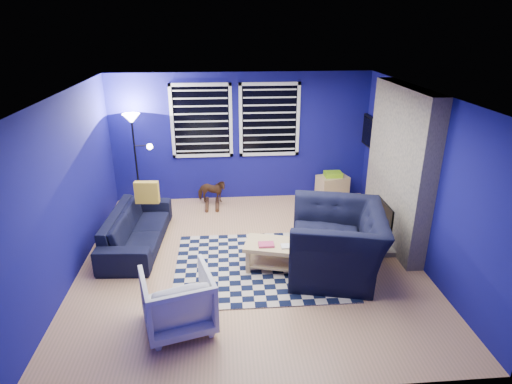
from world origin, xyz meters
TOP-DOWN VIEW (x-y plane):
  - floor at (0.00, 0.00)m, footprint 5.00×5.00m
  - ceiling at (0.00, 0.00)m, footprint 5.00×5.00m
  - wall_back at (0.00, 2.50)m, footprint 5.00×0.00m
  - wall_left at (-2.50, 0.00)m, footprint 0.00×5.00m
  - wall_right at (2.50, 0.00)m, footprint 0.00×5.00m
  - fireplace at (2.36, 0.50)m, footprint 0.65×2.00m
  - window_left at (-0.75, 2.46)m, footprint 1.17×0.06m
  - window_right at (0.55, 2.46)m, footprint 1.17×0.06m
  - tv at (2.45, 2.00)m, footprint 0.07×1.00m
  - rug at (0.14, -0.18)m, footprint 2.51×2.01m
  - sofa at (-1.78, 0.63)m, footprint 2.04×0.90m
  - armchair_big at (1.20, -0.39)m, footprint 1.70×1.56m
  - armchair_bent at (-0.94, -1.42)m, footprint 0.96×0.98m
  - rocking_horse at (-0.60, 2.08)m, footprint 0.36×0.60m
  - coffee_table at (0.35, -0.28)m, footprint 0.98×0.72m
  - cabinet at (1.82, 2.25)m, footprint 0.66×0.52m
  - floor_lamp at (-1.97, 2.16)m, footprint 0.50×0.31m
  - throw_pillow at (-1.63, 0.98)m, footprint 0.39×0.15m

SIDE VIEW (x-z plane):
  - floor at x=0.00m, z-range 0.00..0.00m
  - rug at x=0.14m, z-range 0.00..0.02m
  - cabinet at x=1.82m, z-range -0.03..0.54m
  - sofa at x=-1.78m, z-range 0.00..0.58m
  - coffee_table at x=0.35m, z-range 0.08..0.53m
  - rocking_horse at x=-0.60m, z-range 0.07..0.55m
  - armchair_bent at x=-0.94m, z-range 0.00..0.73m
  - armchair_big at x=1.20m, z-range 0.00..0.95m
  - throw_pillow at x=-1.63m, z-range 0.58..0.95m
  - fireplace at x=2.36m, z-range -0.05..2.45m
  - wall_back at x=0.00m, z-range -1.25..3.75m
  - wall_left at x=-2.50m, z-range -1.25..3.75m
  - wall_right at x=2.50m, z-range -1.25..3.75m
  - tv at x=2.45m, z-range 1.11..1.69m
  - floor_lamp at x=-1.97m, z-range 0.58..2.40m
  - window_left at x=-0.75m, z-range 0.89..2.31m
  - window_right at x=0.55m, z-range 0.89..2.31m
  - ceiling at x=0.00m, z-range 2.50..2.50m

